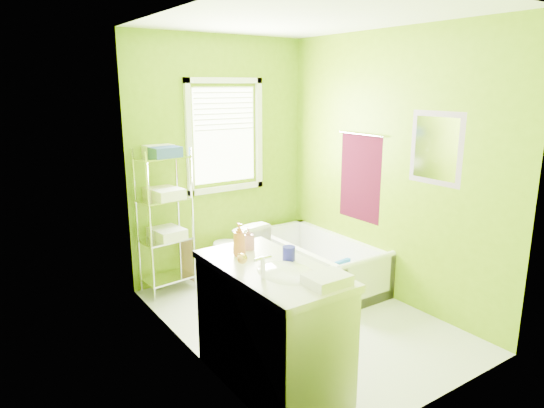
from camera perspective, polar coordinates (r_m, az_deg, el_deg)
ground at (r=4.57m, az=3.30°, el=-13.34°), size 2.90×2.90×0.00m
room_envelope at (r=4.10m, az=3.60°, el=6.27°), size 2.14×2.94×2.62m
window at (r=5.30m, az=-5.55°, el=8.70°), size 0.92×0.05×1.22m
door at (r=2.86m, az=-0.77°, el=-8.46°), size 0.09×0.80×2.00m
right_wall_decor at (r=4.82m, az=13.49°, el=4.33°), size 0.04×1.48×1.17m
bathtub at (r=5.29m, az=5.66°, el=-7.59°), size 0.71×1.53×0.50m
toilet at (r=5.18m, az=-4.27°, el=-5.67°), size 0.50×0.75×0.71m
vanity at (r=3.48m, az=-0.02°, el=-13.78°), size 0.61×1.18×1.13m
wire_shelf_unit at (r=4.97m, az=-12.39°, el=-0.09°), size 0.53×0.43×1.51m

